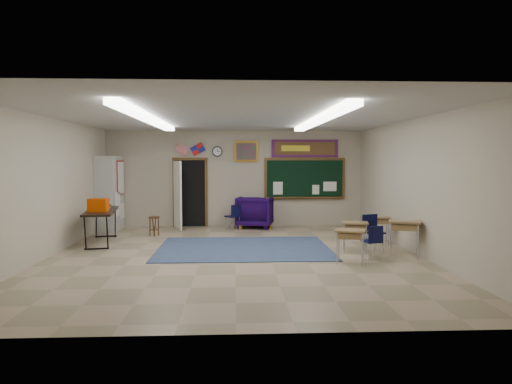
{
  "coord_description": "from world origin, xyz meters",
  "views": [
    {
      "loc": [
        -0.01,
        -9.82,
        2.08
      ],
      "look_at": [
        0.52,
        1.5,
        1.29
      ],
      "focal_mm": 32.0,
      "sensor_mm": 36.0,
      "label": 1
    }
  ],
  "objects_px": {
    "student_desk_front_left": "(355,235)",
    "wooden_stool": "(154,226)",
    "wingback_armchair": "(255,212)",
    "folding_table": "(101,225)",
    "student_desk_front_right": "(378,229)"
  },
  "relations": [
    {
      "from": "student_desk_front_right",
      "to": "folding_table",
      "type": "height_order",
      "value": "folding_table"
    },
    {
      "from": "student_desk_front_left",
      "to": "wooden_stool",
      "type": "relative_size",
      "value": 1.28
    },
    {
      "from": "wingback_armchair",
      "to": "wooden_stool",
      "type": "height_order",
      "value": "wingback_armchair"
    },
    {
      "from": "folding_table",
      "to": "wooden_stool",
      "type": "distance_m",
      "value": 1.52
    },
    {
      "from": "student_desk_front_left",
      "to": "wooden_stool",
      "type": "bearing_deg",
      "value": 165.7
    },
    {
      "from": "folding_table",
      "to": "student_desk_front_left",
      "type": "bearing_deg",
      "value": -21.79
    },
    {
      "from": "folding_table",
      "to": "student_desk_front_right",
      "type": "bearing_deg",
      "value": -12.23
    },
    {
      "from": "student_desk_front_right",
      "to": "wooden_stool",
      "type": "bearing_deg",
      "value": 174.65
    },
    {
      "from": "folding_table",
      "to": "wooden_stool",
      "type": "xyz_separation_m",
      "value": [
        1.14,
        0.99,
        -0.18
      ]
    },
    {
      "from": "wingback_armchair",
      "to": "folding_table",
      "type": "bearing_deg",
      "value": 44.25
    },
    {
      "from": "folding_table",
      "to": "wooden_stool",
      "type": "bearing_deg",
      "value": 32.17
    },
    {
      "from": "student_desk_front_left",
      "to": "wooden_stool",
      "type": "xyz_separation_m",
      "value": [
        -4.93,
        2.4,
        -0.1
      ]
    },
    {
      "from": "student_desk_front_right",
      "to": "wooden_stool",
      "type": "height_order",
      "value": "student_desk_front_right"
    },
    {
      "from": "wingback_armchair",
      "to": "folding_table",
      "type": "height_order",
      "value": "folding_table"
    },
    {
      "from": "wingback_armchair",
      "to": "student_desk_front_right",
      "type": "bearing_deg",
      "value": 148.2
    }
  ]
}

